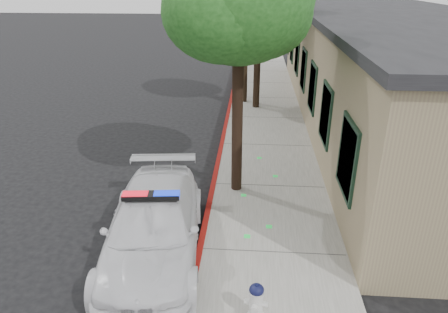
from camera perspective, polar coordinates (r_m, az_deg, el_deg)
ground at (r=9.07m, az=-3.77°, el=-13.53°), size 120.00×120.00×0.00m
sidewalk at (r=11.49m, az=6.21°, el=-4.38°), size 3.20×60.00×0.15m
red_curb at (r=11.52m, az=-1.48°, el=-4.12°), size 0.14×60.00×0.16m
clapboard_building at (r=17.38m, az=23.35°, el=10.91°), size 7.30×20.89×4.24m
police_car at (r=8.76m, az=-9.88°, el=-9.75°), size 2.45×4.98×1.51m
fire_hydrant at (r=7.27m, az=4.54°, el=-19.64°), size 0.41×0.36×0.71m
street_tree_near at (r=9.89m, az=2.19°, el=20.39°), size 3.50×3.49×6.35m
street_tree_far at (r=18.45m, az=3.24°, el=18.89°), size 2.73×2.62×4.93m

